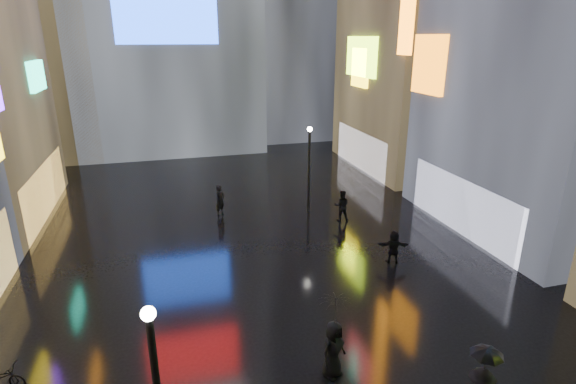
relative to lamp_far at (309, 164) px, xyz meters
name	(u,v)px	position (x,y,z in m)	size (l,w,h in m)	color
ground	(249,232)	(-4.14, -2.16, -2.94)	(140.00, 140.00, 0.00)	black
lamp_far	(309,164)	(0.00, 0.00, 0.00)	(0.30, 0.30, 5.20)	black
pedestrian_4	(333,349)	(-3.65, -13.57, -1.99)	(0.93, 0.60, 1.90)	black
pedestrian_5	(393,247)	(1.76, -7.36, -2.15)	(1.47, 0.47, 1.58)	black
pedestrian_6	(220,200)	(-5.25, 0.80, -2.03)	(0.67, 0.44, 1.83)	black
pedestrian_7	(342,206)	(1.34, -1.95, -2.03)	(0.88, 0.69, 1.82)	black
umbrella_1	(486,359)	(-0.66, -16.54, -0.67)	(0.82, 0.82, 0.72)	black
umbrella_2	(335,310)	(-3.65, -13.57, -0.58)	(1.02, 1.04, 0.93)	black
bicycle	(0,377)	(-13.49, -11.44, -2.53)	(0.55, 1.59, 0.83)	black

